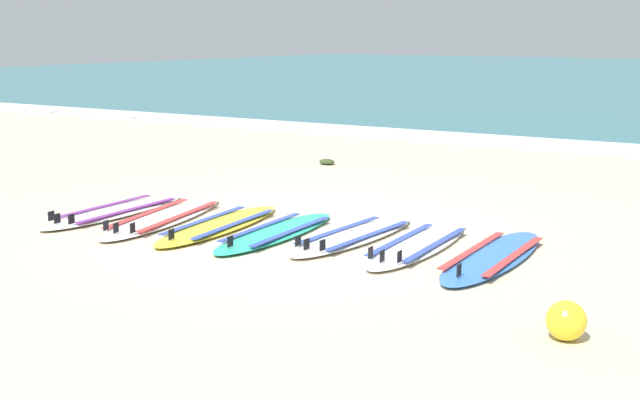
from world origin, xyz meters
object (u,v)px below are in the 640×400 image
surfboard_1 (164,217)px  surfboard_6 (493,256)px  surfboard_3 (276,232)px  surfboard_4 (354,236)px  surfboard_0 (115,211)px  beach_ball (566,321)px  surfboard_2 (220,225)px  surfboard_5 (418,245)px

surfboard_1 → surfboard_6: size_ratio=1.09×
surfboard_3 → surfboard_4: (0.81, 0.30, 0.00)m
surfboard_0 → surfboard_6: 4.72m
surfboard_1 → beach_ball: (5.15, -1.45, 0.11)m
surfboard_0 → surfboard_3: size_ratio=1.06×
surfboard_6 → beach_ball: (1.19, -1.81, 0.11)m
surfboard_6 → beach_ball: beach_ball is taller
surfboard_2 → surfboard_4: (1.57, 0.35, 0.00)m
surfboard_1 → beach_ball: size_ratio=8.70×
surfboard_1 → surfboard_4: (2.38, 0.38, 0.00)m
surfboard_4 → surfboard_2: bearing=-167.5°
surfboard_2 → surfboard_3: size_ratio=1.05×
surfboard_2 → beach_ball: (4.33, -1.48, 0.11)m
surfboard_5 → beach_ball: beach_ball is taller
surfboard_1 → surfboard_4: bearing=9.1°
surfboard_0 → surfboard_3: 2.32m
surfboard_6 → surfboard_5: bearing=178.7°
surfboard_3 → beach_ball: bearing=-23.1°
surfboard_1 → surfboard_2: (0.82, 0.03, -0.00)m
surfboard_0 → surfboard_2: 1.57m
surfboard_4 → beach_ball: 3.32m
surfboard_0 → surfboard_4: size_ratio=1.05×
surfboard_3 → surfboard_5: bearing=10.6°
surfboard_0 → surfboard_6: (4.71, 0.40, -0.00)m
surfboard_3 → surfboard_4: bearing=20.1°
surfboard_2 → surfboard_3: (0.75, 0.05, 0.00)m
surfboard_3 → surfboard_5: same height
surfboard_0 → surfboard_1: 0.75m
surfboard_4 → surfboard_5: size_ratio=1.01×
surfboard_6 → surfboard_3: bearing=-173.4°
surfboard_1 → surfboard_6: 3.98m
surfboard_1 → beach_ball: 5.35m
surfboard_5 → surfboard_2: bearing=-171.6°
surfboard_1 → beach_ball: beach_ball is taller
surfboard_0 → surfboard_1: (0.75, 0.04, -0.00)m
surfboard_3 → surfboard_6: bearing=6.6°
surfboard_5 → surfboard_1: bearing=-173.2°
surfboard_1 → surfboard_3: 1.57m
surfboard_1 → surfboard_2: size_ratio=1.09×
surfboard_3 → surfboard_4: 0.87m
surfboard_2 → surfboard_6: (3.14, 0.32, -0.00)m
surfboard_2 → surfboard_3: bearing=3.7°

